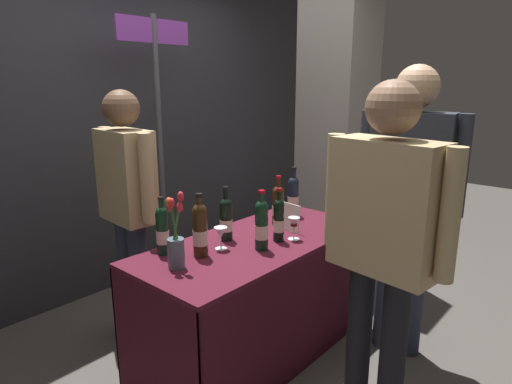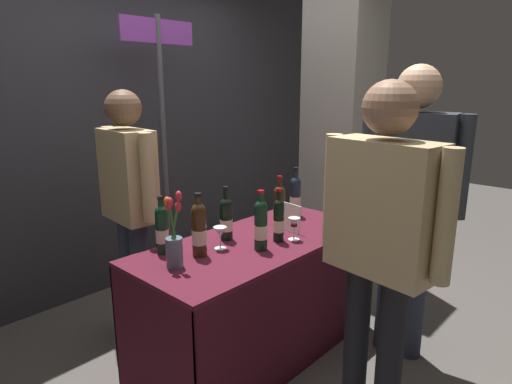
% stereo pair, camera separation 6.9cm
% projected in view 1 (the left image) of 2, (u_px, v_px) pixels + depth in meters
% --- Properties ---
extents(ground_plane, '(12.00, 12.00, 0.00)m').
position_uv_depth(ground_plane, '(256.00, 350.00, 2.81)').
color(ground_plane, '#514C47').
extents(back_partition, '(7.25, 0.12, 2.61)m').
position_uv_depth(back_partition, '(109.00, 130.00, 3.50)').
color(back_partition, '#2D2D33').
rests_on(back_partition, ground_plane).
extents(concrete_pillar, '(0.54, 0.54, 2.96)m').
position_uv_depth(concrete_pillar, '(337.00, 104.00, 3.92)').
color(concrete_pillar, gray).
rests_on(concrete_pillar, ground_plane).
extents(tasting_table, '(1.54, 0.70, 0.75)m').
position_uv_depth(tasting_table, '(256.00, 276.00, 2.69)').
color(tasting_table, '#4C1423').
rests_on(tasting_table, ground_plane).
extents(featured_wine_bottle, '(0.08, 0.08, 0.33)m').
position_uv_depth(featured_wine_bottle, '(226.00, 218.00, 2.61)').
color(featured_wine_bottle, black).
rests_on(featured_wine_bottle, tasting_table).
extents(display_bottle_0, '(0.07, 0.07, 0.32)m').
position_uv_depth(display_bottle_0, '(279.00, 219.00, 2.59)').
color(display_bottle_0, black).
rests_on(display_bottle_0, tasting_table).
extents(display_bottle_1, '(0.08, 0.08, 0.35)m').
position_uv_depth(display_bottle_1, '(293.00, 195.00, 3.09)').
color(display_bottle_1, '#192333').
rests_on(display_bottle_1, tasting_table).
extents(display_bottle_2, '(0.08, 0.08, 0.33)m').
position_uv_depth(display_bottle_2, '(278.00, 204.00, 2.90)').
color(display_bottle_2, '#38230F').
rests_on(display_bottle_2, tasting_table).
extents(display_bottle_3, '(0.08, 0.08, 0.35)m').
position_uv_depth(display_bottle_3, '(262.00, 224.00, 2.45)').
color(display_bottle_3, black).
rests_on(display_bottle_3, tasting_table).
extents(display_bottle_4, '(0.08, 0.08, 0.35)m').
position_uv_depth(display_bottle_4, '(200.00, 229.00, 2.36)').
color(display_bottle_4, '#38230F').
rests_on(display_bottle_4, tasting_table).
extents(display_bottle_5, '(0.07, 0.07, 0.33)m').
position_uv_depth(display_bottle_5, '(162.00, 230.00, 2.39)').
color(display_bottle_5, black).
rests_on(display_bottle_5, tasting_table).
extents(wine_glass_near_vendor, '(0.07, 0.07, 0.14)m').
position_uv_depth(wine_glass_near_vendor, '(294.00, 223.00, 2.62)').
color(wine_glass_near_vendor, silver).
rests_on(wine_glass_near_vendor, tasting_table).
extents(wine_glass_mid, '(0.08, 0.08, 0.13)m').
position_uv_depth(wine_glass_mid, '(221.00, 233.00, 2.47)').
color(wine_glass_mid, silver).
rests_on(wine_glass_mid, tasting_table).
extents(flower_vase, '(0.09, 0.09, 0.40)m').
position_uv_depth(flower_vase, '(176.00, 244.00, 2.21)').
color(flower_vase, slate).
rests_on(flower_vase, tasting_table).
extents(brochure_stand, '(0.04, 0.15, 0.18)m').
position_uv_depth(brochure_stand, '(290.00, 218.00, 2.77)').
color(brochure_stand, silver).
rests_on(brochure_stand, tasting_table).
extents(vendor_presenter, '(0.24, 0.58, 1.64)m').
position_uv_depth(vendor_presenter, '(128.00, 195.00, 2.77)').
color(vendor_presenter, '#2D3347').
rests_on(vendor_presenter, ground_plane).
extents(taster_foreground_right, '(0.26, 0.64, 1.69)m').
position_uv_depth(taster_foreground_right, '(384.00, 232.00, 1.95)').
color(taster_foreground_right, black).
rests_on(taster_foreground_right, ground_plane).
extents(taster_foreground_left, '(0.28, 0.61, 1.78)m').
position_uv_depth(taster_foreground_left, '(409.00, 186.00, 2.58)').
color(taster_foreground_left, '#2D3347').
rests_on(taster_foreground_left, ground_plane).
extents(booth_signpost, '(0.63, 0.04, 2.16)m').
position_uv_depth(booth_signpost, '(159.00, 125.00, 3.33)').
color(booth_signpost, '#47474C').
rests_on(booth_signpost, ground_plane).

